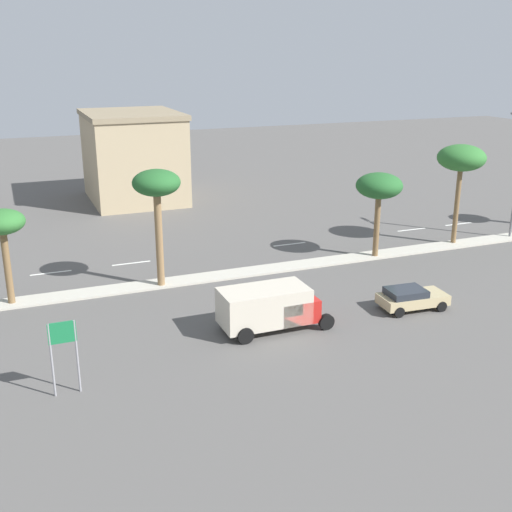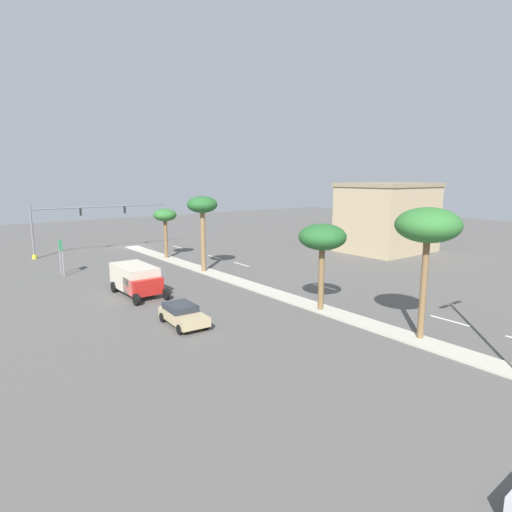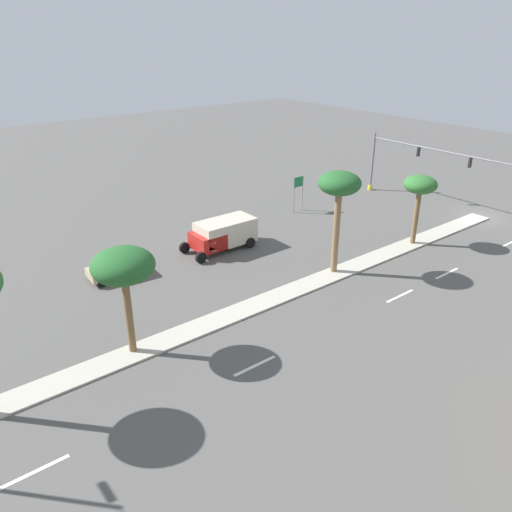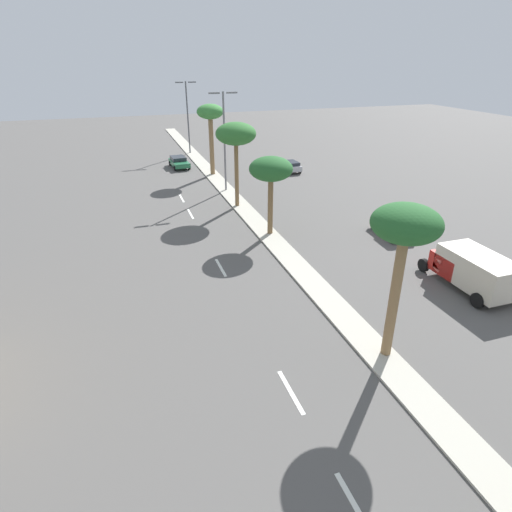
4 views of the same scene
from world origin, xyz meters
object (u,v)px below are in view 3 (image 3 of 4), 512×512
box_truck (221,234)px  traffic_signal_gantry (407,161)px  directional_road_sign (298,187)px  palm_tree_right (339,187)px  sedan_tan_trailing (118,268)px  palm_tree_far (420,187)px  palm_tree_trailing (123,267)px

box_truck → traffic_signal_gantry: bearing=-92.6°
directional_road_sign → palm_tree_right: bearing=148.7°
palm_tree_right → sedan_tan_trailing: 17.07m
traffic_signal_gantry → directional_road_sign: size_ratio=4.88×
palm_tree_far → palm_tree_trailing: 25.66m
palm_tree_far → palm_tree_right: (0.35, 9.26, 1.59)m
sedan_tan_trailing → box_truck: (-0.52, -8.90, 0.61)m
traffic_signal_gantry → palm_tree_trailing: traffic_signal_gantry is taller
traffic_signal_gantry → palm_tree_far: size_ratio=2.95×
directional_road_sign → palm_tree_trailing: bearing=116.9°
directional_road_sign → box_truck: size_ratio=0.58×
directional_road_sign → palm_tree_right: 14.51m
palm_tree_trailing → sedan_tan_trailing: 11.03m
traffic_signal_gantry → directional_road_sign: (4.10, 11.48, -1.65)m
palm_tree_trailing → box_truck: size_ratio=1.02×
directional_road_sign → palm_tree_trailing: palm_tree_trailing is taller
directional_road_sign → palm_tree_trailing: size_ratio=0.57×
directional_road_sign → box_truck: bearing=105.1°
directional_road_sign → box_truck: (-3.07, 11.35, -1.17)m
sedan_tan_trailing → box_truck: bearing=-93.4°
palm_tree_right → sedan_tan_trailing: palm_tree_right is taller
palm_tree_far → directional_road_sign: bearing=9.4°
directional_road_sign → sedan_tan_trailing: (-2.55, 20.25, -1.79)m
palm_tree_trailing → sedan_tan_trailing: (9.43, -3.39, -4.61)m
directional_road_sign → sedan_tan_trailing: 20.49m
palm_tree_right → traffic_signal_gantry: bearing=-67.4°
palm_tree_right → box_truck: size_ratio=1.25×
directional_road_sign → palm_tree_far: bearing=-170.6°
palm_tree_far → palm_tree_right: bearing=87.8°
directional_road_sign → sedan_tan_trailing: bearing=97.2°
palm_tree_far → box_truck: palm_tree_far is taller
palm_tree_right → palm_tree_far: bearing=-92.2°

